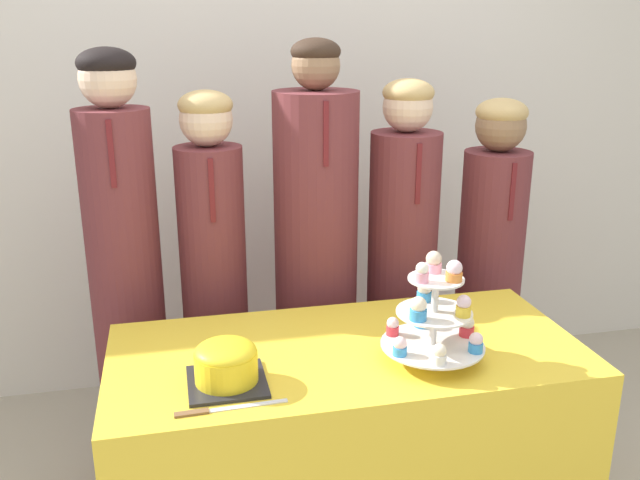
% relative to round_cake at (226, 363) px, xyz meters
% --- Properties ---
extents(wall_back, '(9.00, 0.06, 2.70)m').
position_rel_round_cake_xyz_m(wall_back, '(0.37, 1.50, 0.52)').
color(wall_back, silver).
rests_on(wall_back, ground_plane).
extents(table, '(1.42, 0.66, 0.77)m').
position_rel_round_cake_xyz_m(table, '(0.37, 0.13, -0.45)').
color(table, yellow).
rests_on(table, ground_plane).
extents(round_cake, '(0.21, 0.21, 0.12)m').
position_rel_round_cake_xyz_m(round_cake, '(0.00, 0.00, 0.00)').
color(round_cake, '#232328').
rests_on(round_cake, table).
extents(cake_knife, '(0.29, 0.03, 0.01)m').
position_rel_round_cake_xyz_m(cake_knife, '(-0.05, -0.13, -0.06)').
color(cake_knife, silver).
rests_on(cake_knife, table).
extents(cupcake_stand, '(0.30, 0.30, 0.32)m').
position_rel_round_cake_xyz_m(cupcake_stand, '(0.59, 0.01, 0.08)').
color(cupcake_stand, silver).
rests_on(cupcake_stand, table).
extents(student_0, '(0.26, 0.26, 1.63)m').
position_rel_round_cake_xyz_m(student_0, '(-0.29, 0.73, -0.03)').
color(student_0, brown).
rests_on(student_0, ground_plane).
extents(student_1, '(0.24, 0.25, 1.49)m').
position_rel_round_cake_xyz_m(student_1, '(0.02, 0.73, -0.10)').
color(student_1, brown).
rests_on(student_1, ground_plane).
extents(student_2, '(0.31, 0.32, 1.66)m').
position_rel_round_cake_xyz_m(student_2, '(0.41, 0.73, -0.05)').
color(student_2, brown).
rests_on(student_2, ground_plane).
extents(student_3, '(0.27, 0.28, 1.51)m').
position_rel_round_cake_xyz_m(student_3, '(0.75, 0.73, -0.10)').
color(student_3, brown).
rests_on(student_3, ground_plane).
extents(student_4, '(0.26, 0.27, 1.43)m').
position_rel_round_cake_xyz_m(student_4, '(1.13, 0.73, -0.13)').
color(student_4, brown).
rests_on(student_4, ground_plane).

